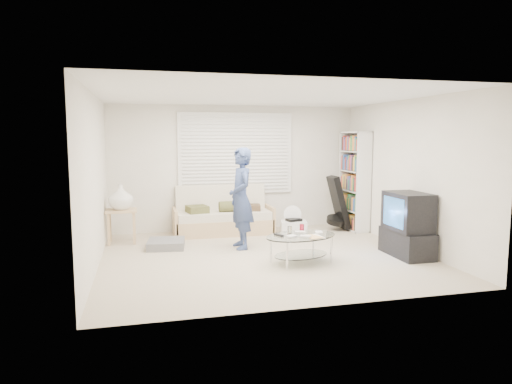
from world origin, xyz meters
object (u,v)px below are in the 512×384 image
object	(u,v)px
futon_sofa	(223,218)
coffee_table	(301,240)
bookshelf	(354,181)
tv_unit	(407,225)

from	to	relation	value
futon_sofa	coffee_table	world-z (taller)	futon_sofa
futon_sofa	coffee_table	distance (m)	2.50
bookshelf	coffee_table	bearing A→B (deg)	-131.43
tv_unit	coffee_table	world-z (taller)	tv_unit
futon_sofa	tv_unit	world-z (taller)	tv_unit
futon_sofa	bookshelf	xyz separation A→B (m)	(2.66, -0.24, 0.69)
tv_unit	bookshelf	bearing A→B (deg)	86.67
bookshelf	tv_unit	xyz separation A→B (m)	(-0.13, -2.15, -0.50)
coffee_table	bookshelf	bearing A→B (deg)	48.57
futon_sofa	tv_unit	size ratio (longest dim) A/B	1.89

